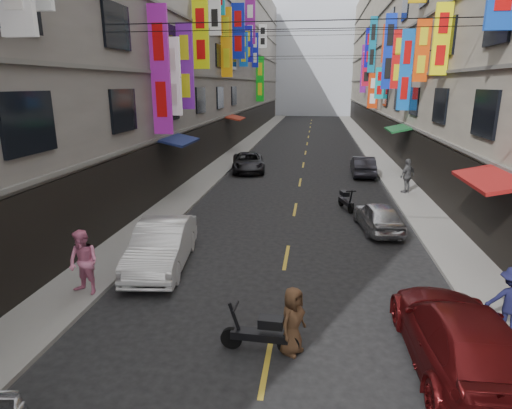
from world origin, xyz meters
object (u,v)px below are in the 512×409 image
(car_left_mid, at_px, (162,245))
(car_right_mid, at_px, (378,216))
(scooter_crossing, at_px, (261,334))
(pedestrian_crossing, at_px, (293,321))
(scooter_far_right, at_px, (346,201))
(pedestrian_rnear, at_px, (511,301))
(car_left_far, at_px, (248,162))
(car_right_near, at_px, (460,338))
(pedestrian_rfar, at_px, (407,176))
(car_right_far, at_px, (363,166))
(pedestrian_lfar, at_px, (84,263))

(car_left_mid, distance_m, car_right_mid, 8.90)
(scooter_crossing, bearing_deg, pedestrian_crossing, -82.89)
(car_right_mid, bearing_deg, scooter_far_right, -77.43)
(scooter_crossing, bearing_deg, pedestrian_rnear, -74.23)
(pedestrian_rnear, bearing_deg, scooter_crossing, 25.16)
(scooter_crossing, bearing_deg, car_left_far, 12.09)
(pedestrian_rnear, bearing_deg, car_left_mid, -4.73)
(scooter_crossing, bearing_deg, car_right_near, -88.42)
(scooter_far_right, relative_size, car_right_near, 0.34)
(car_left_far, relative_size, car_right_mid, 1.29)
(pedestrian_rfar, bearing_deg, scooter_crossing, 25.77)
(car_right_far, height_order, pedestrian_rfar, pedestrian_rfar)
(car_right_far, xyz_separation_m, pedestrian_rnear, (1.53, -18.76, 0.30))
(car_left_mid, distance_m, pedestrian_lfar, 2.73)
(scooter_far_right, height_order, car_right_mid, car_right_mid)
(scooter_crossing, height_order, pedestrian_crossing, pedestrian_crossing)
(car_right_mid, bearing_deg, pedestrian_crossing, 62.90)
(pedestrian_crossing, bearing_deg, scooter_far_right, 21.04)
(car_right_near, height_order, pedestrian_rnear, pedestrian_rnear)
(car_left_mid, bearing_deg, car_right_near, -34.74)
(pedestrian_lfar, bearing_deg, car_right_near, 4.70)
(car_left_far, bearing_deg, car_right_mid, -67.90)
(scooter_far_right, bearing_deg, car_right_near, 80.49)
(car_left_mid, distance_m, pedestrian_rnear, 9.94)
(car_left_mid, bearing_deg, pedestrian_crossing, -49.27)
(scooter_far_right, height_order, car_right_near, car_right_near)
(scooter_crossing, relative_size, car_left_far, 0.39)
(car_right_near, xyz_separation_m, pedestrian_crossing, (-3.49, 0.11, 0.05))
(car_right_far, xyz_separation_m, pedestrian_rfar, (1.85, -4.89, 0.41))
(car_left_mid, height_order, pedestrian_rfar, pedestrian_rfar)
(car_right_near, distance_m, car_right_mid, 9.00)
(scooter_far_right, bearing_deg, pedestrian_lfar, 34.90)
(car_left_far, distance_m, pedestrian_rfar, 10.95)
(scooter_crossing, height_order, car_right_mid, car_right_mid)
(scooter_crossing, bearing_deg, pedestrian_lfar, 72.77)
(car_left_mid, bearing_deg, scooter_crossing, -54.45)
(pedestrian_rfar, bearing_deg, car_right_mid, 27.11)
(pedestrian_rnear, relative_size, pedestrian_crossing, 1.06)
(car_left_mid, xyz_separation_m, car_left_far, (0.28, 16.36, -0.11))
(scooter_far_right, distance_m, pedestrian_rnear, 10.96)
(car_right_mid, distance_m, pedestrian_crossing, 9.37)
(car_right_mid, bearing_deg, car_right_near, 84.69)
(car_right_mid, bearing_deg, car_left_mid, 23.94)
(car_right_near, height_order, pedestrian_rfar, pedestrian_rfar)
(scooter_crossing, xyz_separation_m, car_left_far, (-3.54, 20.54, 0.20))
(car_right_near, xyz_separation_m, pedestrian_lfar, (-9.40, 1.91, 0.31))
(car_right_far, distance_m, pedestrian_crossing, 20.37)
(car_right_near, height_order, pedestrian_lfar, pedestrian_lfar)
(car_right_far, distance_m, pedestrian_rnear, 18.83)
(car_right_near, bearing_deg, car_left_far, -71.24)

